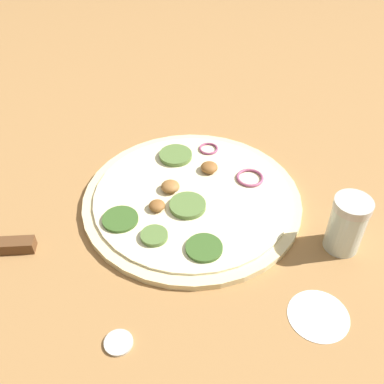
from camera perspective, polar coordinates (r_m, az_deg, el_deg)
ground_plane at (r=0.69m, az=0.00°, el=-1.24°), size 3.00×3.00×0.00m
pizza at (r=0.69m, az=-0.10°, el=-0.77°), size 0.33×0.33×0.03m
spice_jar at (r=0.63m, az=19.08°, el=-3.89°), size 0.05×0.05×0.08m
loose_cap at (r=0.55m, az=-9.33°, el=-18.27°), size 0.03×0.03×0.01m
flour_patch at (r=0.58m, az=15.75°, el=-14.87°), size 0.07×0.07×0.00m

